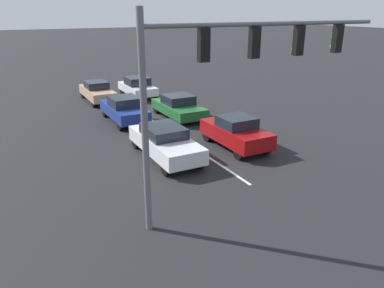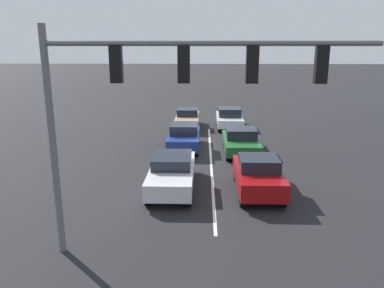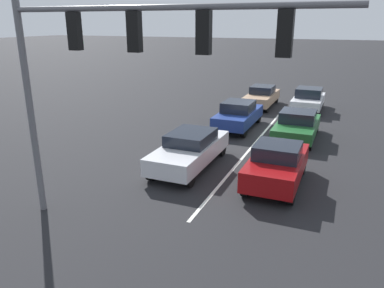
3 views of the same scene
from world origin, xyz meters
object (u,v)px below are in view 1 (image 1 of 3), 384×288
(car_tan_midlane_third, at_px, (97,91))
(traffic_signal_gantry, at_px, (236,64))
(car_darkgreen_leftlane_second, at_px, (179,107))
(car_white_leftlane_third, at_px, (138,87))
(car_maroon_leftlane_front, at_px, (236,132))
(car_silver_midlane_front, at_px, (165,142))
(car_navy_midlane_second, at_px, (124,109))

(car_tan_midlane_third, distance_m, traffic_signal_gantry, 18.25)
(car_darkgreen_leftlane_second, bearing_deg, traffic_signal_gantry, 73.03)
(car_white_leftlane_third, xyz_separation_m, traffic_signal_gantry, (3.14, 17.83, 4.10))
(car_darkgreen_leftlane_second, bearing_deg, car_white_leftlane_third, -88.26)
(car_darkgreen_leftlane_second, bearing_deg, car_maroon_leftlane_front, 91.13)
(car_silver_midlane_front, xyz_separation_m, car_navy_midlane_second, (-0.19, -6.46, 0.03))
(car_silver_midlane_front, distance_m, car_navy_midlane_second, 6.46)
(car_silver_midlane_front, bearing_deg, car_darkgreen_leftlane_second, -121.23)
(car_maroon_leftlane_front, relative_size, traffic_signal_gantry, 0.46)
(car_darkgreen_leftlane_second, height_order, car_navy_midlane_second, car_navy_midlane_second)
(car_darkgreen_leftlane_second, bearing_deg, car_tan_midlane_third, -63.74)
(car_maroon_leftlane_front, height_order, traffic_signal_gantry, traffic_signal_gantry)
(car_tan_midlane_third, height_order, traffic_signal_gantry, traffic_signal_gantry)
(traffic_signal_gantry, bearing_deg, car_maroon_leftlane_front, -125.76)
(car_darkgreen_leftlane_second, xyz_separation_m, car_navy_midlane_second, (3.30, -0.70, 0.08))
(car_maroon_leftlane_front, height_order, car_darkgreen_leftlane_second, car_maroon_leftlane_front)
(car_navy_midlane_second, distance_m, car_tan_midlane_third, 6.12)
(car_silver_midlane_front, relative_size, car_white_leftlane_third, 1.14)
(car_darkgreen_leftlane_second, bearing_deg, car_silver_midlane_front, 58.77)
(car_darkgreen_leftlane_second, xyz_separation_m, traffic_signal_gantry, (3.35, 10.96, 4.16))
(car_silver_midlane_front, xyz_separation_m, car_white_leftlane_third, (-3.28, -12.63, 0.01))
(traffic_signal_gantry, bearing_deg, car_silver_midlane_front, -88.41)
(car_maroon_leftlane_front, xyz_separation_m, car_navy_midlane_second, (3.42, -6.85, -0.00))
(car_silver_midlane_front, distance_m, car_tan_midlane_third, 12.57)
(car_navy_midlane_second, distance_m, car_white_leftlane_third, 6.90)
(car_maroon_leftlane_front, relative_size, car_darkgreen_leftlane_second, 0.92)
(car_darkgreen_leftlane_second, relative_size, car_white_leftlane_third, 1.04)
(car_navy_midlane_second, height_order, car_tan_midlane_third, car_navy_midlane_second)
(car_silver_midlane_front, height_order, car_white_leftlane_third, car_white_leftlane_third)
(car_navy_midlane_second, distance_m, traffic_signal_gantry, 12.36)
(car_silver_midlane_front, distance_m, car_darkgreen_leftlane_second, 6.73)
(car_white_leftlane_third, bearing_deg, car_navy_midlane_second, 63.36)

